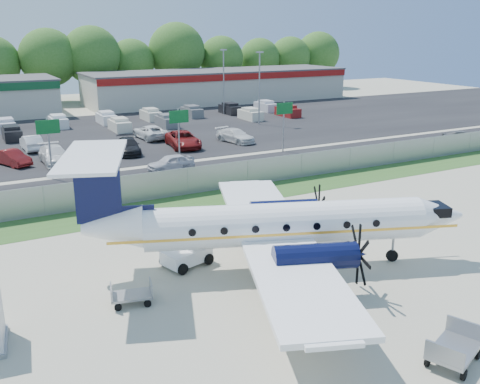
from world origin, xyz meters
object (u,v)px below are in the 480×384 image
aircraft (276,224)px  baggage_cart_near (132,295)px  baggage_cart_far (454,349)px  pushback_tug (188,253)px

aircraft → baggage_cart_near: size_ratio=10.03×
aircraft → baggage_cart_far: 10.10m
baggage_cart_near → baggage_cart_far: baggage_cart_far is taller
aircraft → baggage_cart_near: aircraft is taller
baggage_cart_near → baggage_cart_far: bearing=-47.6°
pushback_tug → baggage_cart_near: (-3.80, -2.65, -0.17)m
pushback_tug → baggage_cart_near: size_ratio=1.34×
aircraft → baggage_cart_near: 7.73m
aircraft → pushback_tug: aircraft is taller
aircraft → pushback_tug: size_ratio=7.49×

